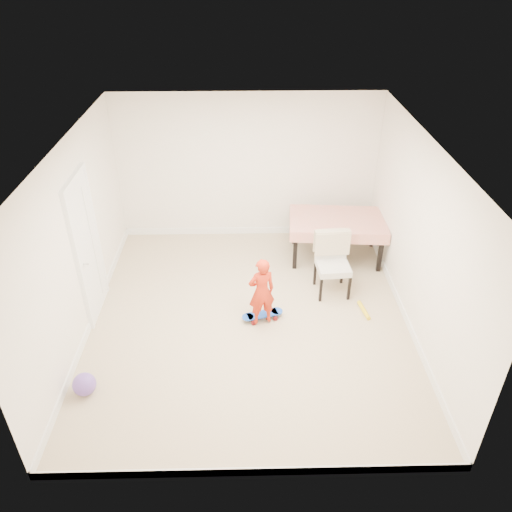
{
  "coord_description": "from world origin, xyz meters",
  "views": [
    {
      "loc": [
        -0.03,
        -5.59,
        4.63
      ],
      "look_at": [
        0.1,
        0.2,
        0.95
      ],
      "focal_mm": 35.0,
      "sensor_mm": 36.0,
      "label": 1
    }
  ],
  "objects_px": {
    "dining_table": "(336,238)",
    "skateboard": "(262,316)",
    "balloon": "(84,384)",
    "dining_chair": "(333,265)",
    "child": "(262,294)"
  },
  "relations": [
    {
      "from": "dining_table",
      "to": "balloon",
      "type": "xyz_separation_m",
      "value": [
        -3.48,
        -3.0,
        -0.23
      ]
    },
    {
      "from": "skateboard",
      "to": "child",
      "type": "bearing_deg",
      "value": -117.59
    },
    {
      "from": "dining_chair",
      "to": "child",
      "type": "relative_size",
      "value": 0.94
    },
    {
      "from": "skateboard",
      "to": "child",
      "type": "xyz_separation_m",
      "value": [
        -0.02,
        -0.09,
        0.47
      ]
    },
    {
      "from": "child",
      "to": "balloon",
      "type": "xyz_separation_m",
      "value": [
        -2.16,
        -1.25,
        -0.38
      ]
    },
    {
      "from": "dining_table",
      "to": "balloon",
      "type": "distance_m",
      "value": 4.6
    },
    {
      "from": "dining_table",
      "to": "dining_chair",
      "type": "xyz_separation_m",
      "value": [
        -0.21,
        -1.02,
        0.12
      ]
    },
    {
      "from": "skateboard",
      "to": "child",
      "type": "distance_m",
      "value": 0.48
    },
    {
      "from": "skateboard",
      "to": "dining_chair",
      "type": "bearing_deg",
      "value": 13.93
    },
    {
      "from": "child",
      "to": "dining_table",
      "type": "bearing_deg",
      "value": -144.16
    },
    {
      "from": "skateboard",
      "to": "balloon",
      "type": "xyz_separation_m",
      "value": [
        -2.18,
        -1.35,
        0.09
      ]
    },
    {
      "from": "dining_chair",
      "to": "balloon",
      "type": "height_order",
      "value": "dining_chair"
    },
    {
      "from": "dining_table",
      "to": "child",
      "type": "xyz_separation_m",
      "value": [
        -1.32,
        -1.75,
        0.15
      ]
    },
    {
      "from": "dining_table",
      "to": "child",
      "type": "relative_size",
      "value": 1.51
    },
    {
      "from": "dining_table",
      "to": "skateboard",
      "type": "height_order",
      "value": "dining_table"
    }
  ]
}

